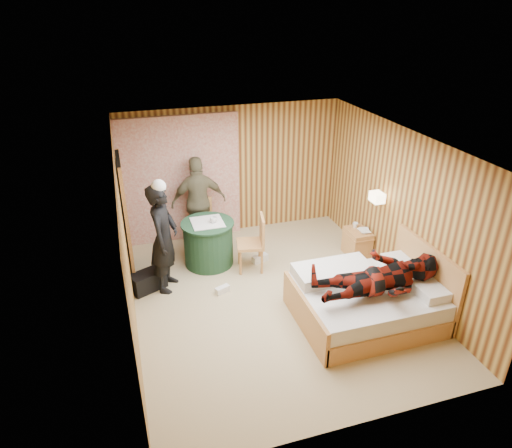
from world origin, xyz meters
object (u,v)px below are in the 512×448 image
object	(u,v)px
bed	(366,300)
man_at_table	(199,202)
wall_lamp	(377,197)
duffel_bag	(148,281)
nightstand	(357,242)
woman_standing	(164,238)
chair_near	(255,239)
man_on_bed	(382,269)
round_table	(208,243)
chair_far	(201,219)

from	to	relation	value
bed	man_at_table	distance (m)	3.53
wall_lamp	man_at_table	distance (m)	3.18
duffel_bag	nightstand	bearing A→B (deg)	-24.90
bed	woman_standing	world-z (taller)	woman_standing
woman_standing	man_at_table	xyz separation A→B (m)	(0.79, 1.30, -0.03)
chair_near	man_on_bed	size ratio (longest dim) A/B	0.56
wall_lamp	nightstand	distance (m)	1.11
wall_lamp	man_on_bed	world-z (taller)	man_on_bed
duffel_bag	woman_standing	xyz separation A→B (m)	(0.31, -0.02, 0.73)
bed	nightstand	world-z (taller)	bed
woman_standing	man_at_table	bearing A→B (deg)	-8.41
round_table	chair_near	world-z (taller)	chair_near
nightstand	chair_far	xyz separation A→B (m)	(-2.61, 1.23, 0.28)
wall_lamp	man_on_bed	xyz separation A→B (m)	(-0.77, -1.51, -0.35)
bed	duffel_bag	size ratio (longest dim) A/B	3.59
nightstand	duffel_bag	xyz separation A→B (m)	(-3.73, -0.00, -0.10)
bed	man_at_table	xyz separation A→B (m)	(-1.87, 2.94, 0.56)
bed	man_on_bed	world-z (taller)	man_on_bed
woman_standing	chair_far	bearing A→B (deg)	-9.90
round_table	man_on_bed	distance (m)	3.11
wall_lamp	woman_standing	size ratio (longest dim) A/B	0.15
nightstand	chair_near	distance (m)	1.93
chair_far	nightstand	bearing A→B (deg)	-13.36
chair_far	round_table	bearing A→B (deg)	-79.53
nightstand	chair_near	bearing A→B (deg)	176.94
wall_lamp	man_on_bed	bearing A→B (deg)	-117.17
bed	chair_near	distance (m)	2.13
chair_far	chair_near	bearing A→B (deg)	-45.84
wall_lamp	man_at_table	bearing A→B (deg)	148.07
chair_far	woman_standing	size ratio (longest dim) A/B	0.52
man_on_bed	round_table	bearing A→B (deg)	128.24
round_table	man_at_table	size ratio (longest dim) A/B	0.53
chair_near	duffel_bag	distance (m)	1.88
round_table	woman_standing	distance (m)	1.07
man_at_table	man_on_bed	bearing A→B (deg)	120.50
chair_far	duffel_bag	bearing A→B (deg)	-120.55
round_table	woman_standing	xyz separation A→B (m)	(-0.79, -0.53, 0.48)
duffel_bag	man_at_table	distance (m)	1.83
duffel_bag	chair_near	bearing A→B (deg)	-21.69
man_at_table	chair_near	bearing A→B (deg)	121.50
wall_lamp	nightstand	size ratio (longest dim) A/B	0.50
chair_far	man_at_table	bearing A→B (deg)	121.42
round_table	duffel_bag	bearing A→B (deg)	-155.10
round_table	duffel_bag	world-z (taller)	round_table
nightstand	wall_lamp	bearing A→B (deg)	-83.68
nightstand	man_on_bed	xyz separation A→B (m)	(-0.73, -1.90, 0.70)
woman_standing	man_at_table	world-z (taller)	woman_standing
man_on_bed	man_at_table	bearing A→B (deg)	120.89
chair_far	man_on_bed	world-z (taller)	man_on_bed
woman_standing	wall_lamp	bearing A→B (deg)	-73.12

